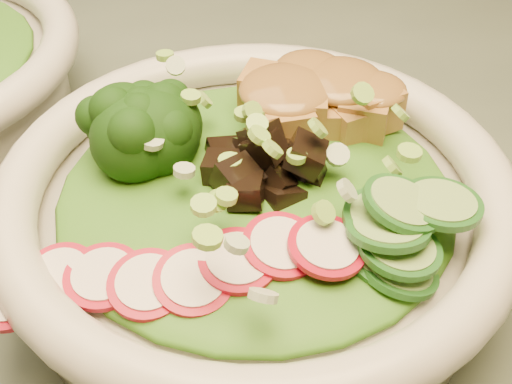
{
  "coord_description": "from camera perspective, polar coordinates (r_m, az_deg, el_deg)",
  "views": [
    {
      "loc": [
        -0.23,
        -0.36,
        1.09
      ],
      "look_at": [
        -0.2,
        -0.05,
        0.82
      ],
      "focal_mm": 50.0,
      "sensor_mm": 36.0,
      "label": 1
    }
  ],
  "objects": [
    {
      "name": "dining_table",
      "position": [
        0.62,
        18.17,
        -7.93
      ],
      "size": [
        1.2,
        0.8,
        0.75
      ],
      "color": "black",
      "rests_on": "ground"
    },
    {
      "name": "salad_bowl",
      "position": [
        0.43,
        0.0,
        -2.17
      ],
      "size": [
        0.3,
        0.3,
        0.08
      ],
      "rotation": [
        0.0,
        0.0,
        -0.26
      ],
      "color": "beige",
      "rests_on": "dining_table"
    },
    {
      "name": "lettuce_bed",
      "position": [
        0.41,
        0.0,
        0.1
      ],
      "size": [
        0.23,
        0.23,
        0.03
      ],
      "primitive_type": "ellipsoid",
      "color": "#256615",
      "rests_on": "salad_bowl"
    },
    {
      "name": "broccoli_florets",
      "position": [
        0.43,
        -8.63,
        4.65
      ],
      "size": [
        0.11,
        0.1,
        0.05
      ],
      "primitive_type": null,
      "rotation": [
        0.0,
        0.0,
        -0.26
      ],
      "color": "black",
      "rests_on": "salad_bowl"
    },
    {
      "name": "radish_slices",
      "position": [
        0.36,
        -5.02,
        -6.44
      ],
      "size": [
        0.13,
        0.08,
        0.02
      ],
      "primitive_type": null,
      "rotation": [
        0.0,
        0.0,
        -0.26
      ],
      "color": "#A00C21",
      "rests_on": "salad_bowl"
    },
    {
      "name": "cucumber_slices",
      "position": [
        0.38,
        9.77,
        -1.74
      ],
      "size": [
        0.1,
        0.1,
        0.04
      ],
      "primitive_type": null,
      "rotation": [
        0.0,
        0.0,
        -0.26
      ],
      "color": "#84A85D",
      "rests_on": "salad_bowl"
    },
    {
      "name": "mushroom_heap",
      "position": [
        0.41,
        0.88,
        2.97
      ],
      "size": [
        0.1,
        0.1,
        0.05
      ],
      "primitive_type": null,
      "rotation": [
        0.0,
        0.0,
        -0.26
      ],
      "color": "black",
      "rests_on": "salad_bowl"
    },
    {
      "name": "tofu_cubes",
      "position": [
        0.45,
        4.37,
        6.7
      ],
      "size": [
        0.12,
        0.09,
        0.04
      ],
      "primitive_type": null,
      "rotation": [
        0.0,
        0.0,
        -0.26
      ],
      "color": "#9C6A34",
      "rests_on": "salad_bowl"
    },
    {
      "name": "peanut_sauce",
      "position": [
        0.44,
        4.46,
        8.25
      ],
      "size": [
        0.08,
        0.06,
        0.02
      ],
      "primitive_type": "ellipsoid",
      "color": "brown",
      "rests_on": "tofu_cubes"
    },
    {
      "name": "scallion_garnish",
      "position": [
        0.39,
        0.0,
        3.16
      ],
      "size": [
        0.22,
        0.22,
        0.03
      ],
      "primitive_type": null,
      "color": "#83BB42",
      "rests_on": "salad_bowl"
    }
  ]
}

